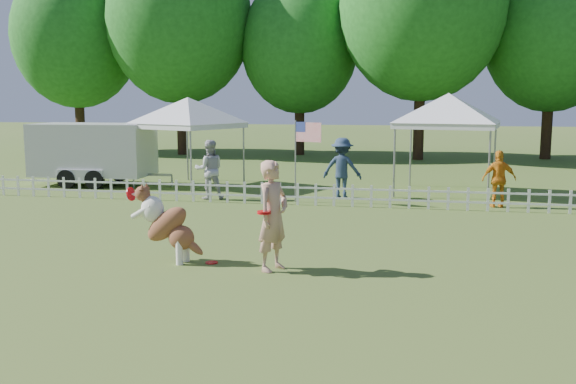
# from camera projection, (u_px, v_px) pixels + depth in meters

# --- Properties ---
(ground) EXTENTS (120.00, 120.00, 0.00)m
(ground) POSITION_uv_depth(u_px,v_px,m) (237.00, 273.00, 10.71)
(ground) COLOR #31531A
(ground) RESTS_ON ground
(picket_fence) EXTENTS (22.00, 0.08, 0.60)m
(picket_fence) POSITION_uv_depth(u_px,v_px,m) (307.00, 194.00, 17.46)
(picket_fence) COLOR white
(picket_fence) RESTS_ON ground
(handler) EXTENTS (0.69, 0.81, 1.88)m
(handler) POSITION_uv_depth(u_px,v_px,m) (273.00, 216.00, 10.78)
(handler) COLOR tan
(handler) RESTS_ON ground
(dog) EXTENTS (1.37, 0.64, 1.36)m
(dog) POSITION_uv_depth(u_px,v_px,m) (168.00, 224.00, 11.37)
(dog) COLOR brown
(dog) RESTS_ON ground
(frisbee_on_turf) EXTENTS (0.26, 0.26, 0.02)m
(frisbee_on_turf) POSITION_uv_depth(u_px,v_px,m) (212.00, 262.00, 11.37)
(frisbee_on_turf) COLOR red
(frisbee_on_turf) RESTS_ON ground
(canopy_tent_left) EXTENTS (3.64, 3.64, 2.86)m
(canopy_tent_left) POSITION_uv_depth(u_px,v_px,m) (189.00, 143.00, 20.96)
(canopy_tent_left) COLOR silver
(canopy_tent_left) RESTS_ON ground
(canopy_tent_right) EXTENTS (3.33, 3.33, 2.98)m
(canopy_tent_right) POSITION_uv_depth(u_px,v_px,m) (447.00, 145.00, 19.44)
(canopy_tent_right) COLOR silver
(canopy_tent_right) RESTS_ON ground
(cargo_trailer) EXTENTS (4.86, 2.28, 2.11)m
(cargo_trailer) POSITION_uv_depth(u_px,v_px,m) (93.00, 154.00, 21.49)
(cargo_trailer) COLOR silver
(cargo_trailer) RESTS_ON ground
(flag_pole) EXTENTS (0.85, 0.42, 2.30)m
(flag_pole) POSITION_uv_depth(u_px,v_px,m) (295.00, 161.00, 17.89)
(flag_pole) COLOR gray
(flag_pole) RESTS_ON ground
(spectator_a) EXTENTS (1.01, 0.91, 1.71)m
(spectator_a) POSITION_uv_depth(u_px,v_px,m) (209.00, 170.00, 18.49)
(spectator_a) COLOR #ABAAB0
(spectator_a) RESTS_ON ground
(spectator_b) EXTENTS (1.21, 0.78, 1.76)m
(spectator_b) POSITION_uv_depth(u_px,v_px,m) (342.00, 168.00, 18.67)
(spectator_b) COLOR #23344C
(spectator_b) RESTS_ON ground
(spectator_c) EXTENTS (0.94, 0.51, 1.53)m
(spectator_c) POSITION_uv_depth(u_px,v_px,m) (499.00, 179.00, 17.07)
(spectator_c) COLOR orange
(spectator_c) RESTS_ON ground
(tree_far_left) EXTENTS (6.60, 6.60, 11.00)m
(tree_far_left) POSITION_uv_depth(u_px,v_px,m) (77.00, 49.00, 34.15)
(tree_far_left) COLOR #1A5718
(tree_far_left) RESTS_ON ground
(tree_left) EXTENTS (7.40, 7.40, 12.00)m
(tree_left) POSITION_uv_depth(u_px,v_px,m) (180.00, 36.00, 32.44)
(tree_left) COLOR #1A5718
(tree_left) RESTS_ON ground
(tree_center_left) EXTENTS (6.00, 6.00, 9.80)m
(tree_center_left) POSITION_uv_depth(u_px,v_px,m) (300.00, 58.00, 32.41)
(tree_center_left) COLOR #1A5718
(tree_center_left) RESTS_ON ground
(tree_center_right) EXTENTS (7.60, 7.60, 12.60)m
(tree_center_right) POSITION_uv_depth(u_px,v_px,m) (422.00, 24.00, 29.59)
(tree_center_right) COLOR #1A5718
(tree_center_right) RESTS_ON ground
(tree_right) EXTENTS (6.20, 6.20, 10.40)m
(tree_right) POSITION_uv_depth(u_px,v_px,m) (551.00, 49.00, 30.05)
(tree_right) COLOR #1A5718
(tree_right) RESTS_ON ground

